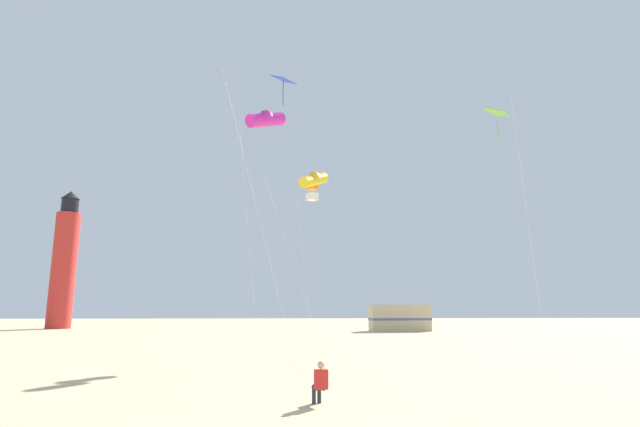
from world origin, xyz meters
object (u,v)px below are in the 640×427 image
at_px(kite_diamond_blue, 281,92).
at_px(kite_tube_gold, 314,180).
at_px(lighthouse_distant, 64,263).
at_px(rv_van_tan, 400,318).
at_px(kite_diamond_lime, 499,123).
at_px(kite_tube_magenta, 266,119).
at_px(kite_box_orange, 312,192).
at_px(kite_flyer_standing, 320,382).

relative_size(kite_diamond_blue, kite_tube_gold, 1.15).
height_order(kite_tube_gold, lighthouse_distant, lighthouse_distant).
bearing_deg(rv_van_tan, kite_diamond_lime, -99.41).
distance_m(kite_diamond_blue, rv_van_tan, 36.82).
bearing_deg(kite_diamond_blue, lighthouse_distant, 124.03).
bearing_deg(kite_tube_magenta, lighthouse_distant, 126.44).
bearing_deg(kite_box_orange, rv_van_tan, 66.04).
bearing_deg(kite_box_orange, kite_diamond_lime, -54.70).
bearing_deg(kite_tube_magenta, rv_van_tan, 65.54).
distance_m(kite_flyer_standing, rv_van_tan, 40.46).
height_order(kite_flyer_standing, kite_tube_magenta, kite_tube_magenta).
bearing_deg(lighthouse_distant, kite_diamond_blue, -55.97).
distance_m(kite_flyer_standing, kite_diamond_blue, 12.69).
distance_m(kite_tube_magenta, lighthouse_distant, 45.03).
bearing_deg(kite_tube_magenta, kite_flyer_standing, -77.42).
bearing_deg(kite_flyer_standing, kite_diamond_blue, -94.99).
bearing_deg(kite_tube_gold, kite_diamond_blue, -101.01).
height_order(kite_box_orange, rv_van_tan, kite_box_orange).
relative_size(kite_diamond_lime, lighthouse_distant, 0.65).
bearing_deg(rv_van_tan, kite_tube_gold, -117.79).
bearing_deg(kite_diamond_lime, kite_tube_magenta, 152.05).
height_order(kite_tube_gold, kite_box_orange, kite_tube_gold).
xyz_separation_m(kite_tube_magenta, rv_van_tan, (12.94, 28.44, -11.05)).
distance_m(kite_box_orange, kite_diamond_lime, 13.17).
relative_size(kite_tube_gold, kite_diamond_lime, 1.00).
bearing_deg(kite_tube_magenta, kite_diamond_lime, -27.95).
relative_size(kite_flyer_standing, kite_tube_magenta, 0.09).
height_order(kite_diamond_blue, kite_tube_gold, kite_diamond_blue).
xyz_separation_m(kite_diamond_lime, lighthouse_distant, (-36.86, 41.47, -2.46)).
distance_m(kite_tube_gold, kite_box_orange, 1.13).
bearing_deg(lighthouse_distant, kite_box_orange, -46.42).
bearing_deg(kite_diamond_lime, rv_van_tan, 85.47).
xyz_separation_m(kite_tube_gold, kite_box_orange, (-0.08, 1.00, -0.52)).
height_order(kite_flyer_standing, kite_diamond_blue, kite_diamond_blue).
relative_size(lighthouse_distant, rv_van_tan, 2.54).
bearing_deg(kite_tube_magenta, kite_box_orange, 63.41).
height_order(kite_diamond_blue, kite_diamond_lime, kite_diamond_blue).
distance_m(kite_diamond_blue, kite_tube_magenta, 4.93).
bearing_deg(kite_diamond_blue, kite_diamond_lime, -4.02).
distance_m(kite_flyer_standing, lighthouse_distant, 55.38).
distance_m(kite_flyer_standing, kite_tube_gold, 17.77).
bearing_deg(kite_diamond_blue, kite_tube_gold, 78.99).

